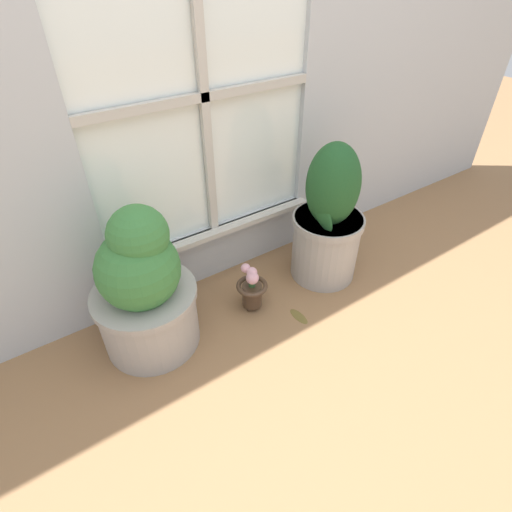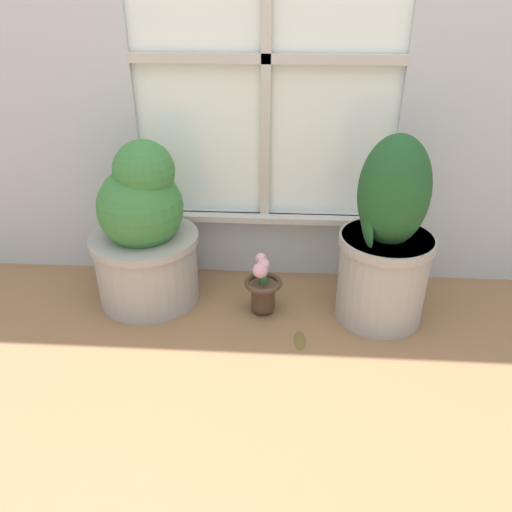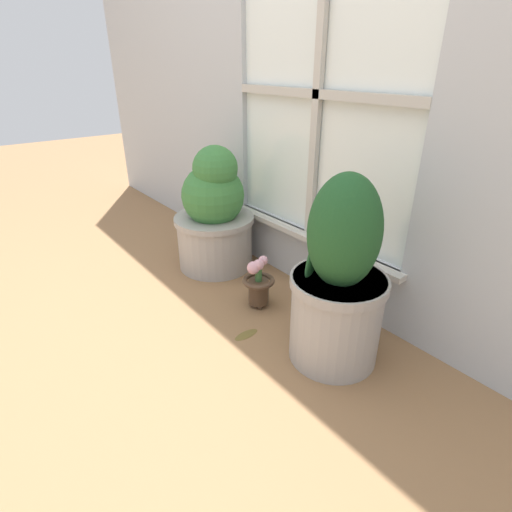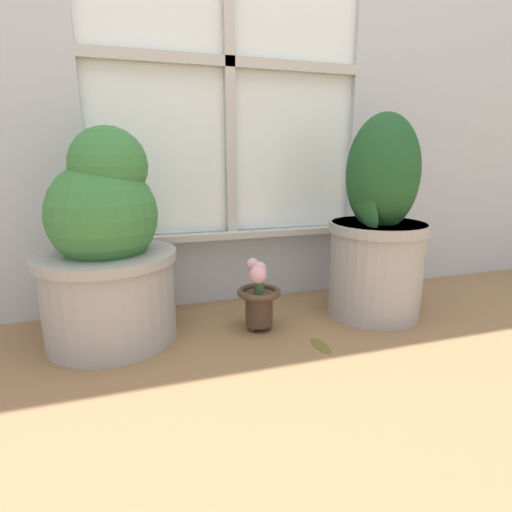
% 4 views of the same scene
% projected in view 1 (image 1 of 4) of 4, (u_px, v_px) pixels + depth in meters
% --- Properties ---
extents(ground_plane, '(10.00, 10.00, 0.00)m').
position_uv_depth(ground_plane, '(275.00, 333.00, 1.73)').
color(ground_plane, olive).
extents(potted_plant_left, '(0.41, 0.41, 0.64)m').
position_uv_depth(potted_plant_left, '(144.00, 290.00, 1.53)').
color(potted_plant_left, '#9E9993').
rests_on(potted_plant_left, ground_plane).
extents(potted_plant_right, '(0.34, 0.34, 0.69)m').
position_uv_depth(potted_plant_right, '(328.00, 223.00, 1.87)').
color(potted_plant_right, '#9E9993').
rests_on(potted_plant_right, ground_plane).
extents(flower_vase, '(0.14, 0.14, 0.23)m').
position_uv_depth(flower_vase, '(252.00, 288.00, 1.79)').
color(flower_vase, '#473323').
rests_on(flower_vase, ground_plane).
extents(fallen_leaf, '(0.05, 0.11, 0.01)m').
position_uv_depth(fallen_leaf, '(299.00, 316.00, 1.81)').
color(fallen_leaf, brown).
rests_on(fallen_leaf, ground_plane).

